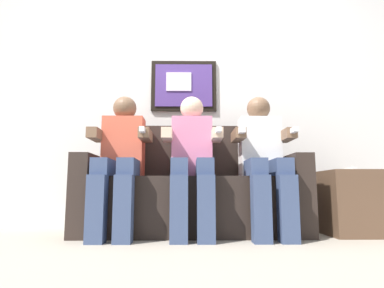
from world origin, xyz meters
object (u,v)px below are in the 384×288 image
at_px(person_in_middle, 192,156).
at_px(side_table_right, 351,203).
at_px(couch, 192,195).
at_px(spare_remote_on_table, 351,169).
at_px(person_on_left, 120,156).
at_px(person_on_right, 263,156).

bearing_deg(person_in_middle, side_table_right, 2.82).
height_order(couch, spare_remote_on_table, couch).
height_order(couch, person_on_left, person_on_left).
relative_size(person_on_left, person_in_middle, 1.00).
relative_size(couch, person_on_left, 1.60).
bearing_deg(couch, spare_remote_on_table, -9.35).
relative_size(person_on_left, person_on_right, 1.00).
xyz_separation_m(person_on_left, spare_remote_on_table, (1.76, -0.03, -0.10)).
distance_m(person_in_middle, side_table_right, 1.29).
distance_m(person_in_middle, person_on_right, 0.55).
distance_m(person_on_right, spare_remote_on_table, 0.66).
distance_m(person_on_left, person_in_middle, 0.55).
relative_size(person_in_middle, spare_remote_on_table, 8.54).
bearing_deg(couch, side_table_right, -4.86).
height_order(side_table_right, spare_remote_on_table, spare_remote_on_table).
relative_size(couch, person_on_right, 1.60).
xyz_separation_m(person_in_middle, person_on_right, (0.55, -0.00, 0.00)).
relative_size(person_in_middle, side_table_right, 2.22).
xyz_separation_m(couch, person_in_middle, (0.00, -0.17, 0.29)).
bearing_deg(couch, person_on_left, -163.16).
height_order(couch, person_in_middle, person_in_middle).
bearing_deg(person_in_middle, couch, 90.17).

